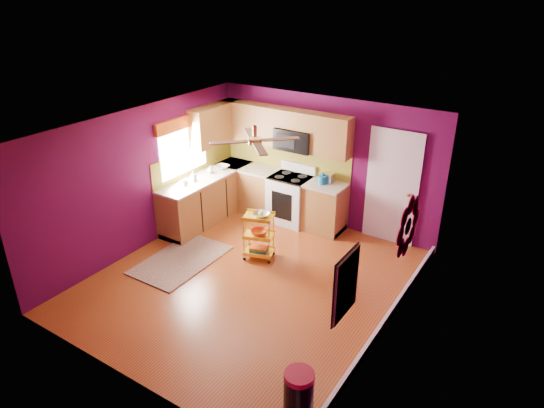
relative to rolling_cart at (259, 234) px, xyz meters
The scene contains 18 objects.
ground 0.86m from the rolling_cart, 67.78° to the right, with size 5.00×5.00×0.00m, color maroon.
room_envelope 1.39m from the rolling_cart, 65.85° to the right, with size 4.54×5.04×2.52m.
lower_cabinets 1.57m from the rolling_cart, 133.12° to the left, with size 2.81×2.31×0.94m.
electric_range 1.52m from the rolling_cart, 100.40° to the left, with size 0.76×0.66×1.13m.
upper_cabinetry 2.23m from the rolling_cart, 122.83° to the left, with size 2.80×2.30×1.26m.
left_window 2.36m from the rolling_cart, 169.02° to the left, with size 0.08×1.35×1.08m.
panel_door 2.49m from the rolling_cart, 47.83° to the left, with size 0.95×0.11×2.15m.
right_wall_art 2.87m from the rolling_cart, 22.01° to the right, with size 0.04×2.74×1.04m.
ceiling_fan 1.91m from the rolling_cart, 59.84° to the right, with size 1.01×1.01×0.26m.
shag_rug 1.42m from the rolling_cart, 142.60° to the right, with size 1.02×1.66×0.02m, color black.
rolling_cart is the anchor object (origin of this frame).
trash_can 3.42m from the rolling_cart, 48.61° to the right, with size 0.44×0.44×0.63m.
teal_kettle 1.67m from the rolling_cart, 75.63° to the left, with size 0.18×0.18×0.21m.
toaster 1.78m from the rolling_cart, 74.96° to the left, with size 0.22×0.15×0.18m, color beige.
soap_bottle_a 1.82m from the rolling_cart, 169.57° to the left, with size 0.09×0.09×0.21m, color #EA3F72.
soap_bottle_b 1.95m from the rolling_cart, 154.80° to the left, with size 0.12×0.12×0.15m, color white.
counter_dish 2.07m from the rolling_cart, 145.76° to the left, with size 0.27×0.27×0.07m, color white.
counter_cup 1.77m from the rolling_cart, behind, with size 0.12×0.12×0.09m, color white.
Camera 1 is at (3.83, -5.28, 4.40)m, focal length 32.00 mm.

